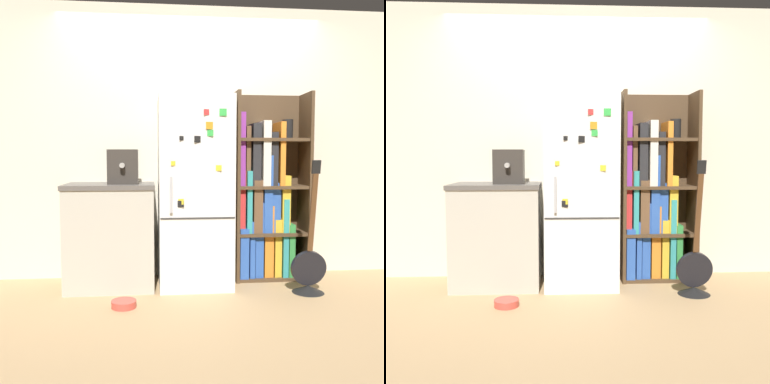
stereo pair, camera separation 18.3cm
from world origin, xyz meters
The scene contains 8 objects.
ground_plane centered at (0.00, 0.00, 0.00)m, with size 16.00×16.00×0.00m, color tan.
wall_back centered at (0.00, 0.47, 1.30)m, with size 8.00×0.05×2.60m.
refrigerator centered at (0.00, 0.14, 0.85)m, with size 0.64×0.65×1.69m.
bookshelf centered at (0.70, 0.29, 0.76)m, with size 0.71×0.36×1.76m.
kitchen_counter centered at (-0.75, 0.15, 0.46)m, with size 0.79×0.62×0.93m.
espresso_machine centered at (-0.63, 0.09, 1.08)m, with size 0.26×0.28×0.30m.
guitar centered at (0.95, -0.22, 0.17)m, with size 0.30×0.28×1.14m.
pet_bowl centered at (-0.61, -0.43, 0.03)m, with size 0.20×0.20×0.06m.
Camera 2 is at (-0.23, -3.71, 1.15)m, focal length 40.00 mm.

